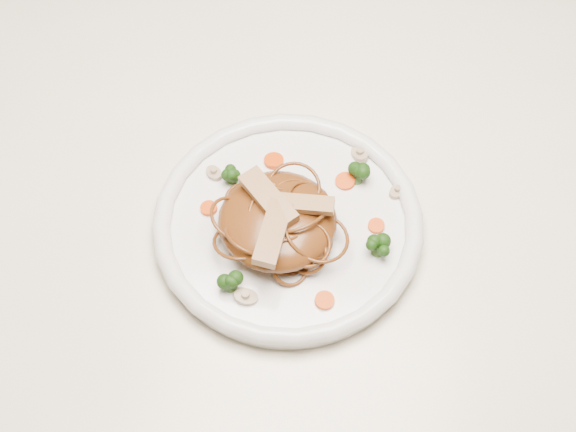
# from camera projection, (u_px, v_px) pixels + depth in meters

# --- Properties ---
(ground) EXTENTS (4.00, 4.00, 0.00)m
(ground) POSITION_uv_depth(u_px,v_px,m) (299.00, 413.00, 1.57)
(ground) COLOR brown
(ground) RESTS_ON ground
(table) EXTENTS (1.20, 0.80, 0.75)m
(table) POSITION_uv_depth(u_px,v_px,m) (305.00, 238.00, 1.02)
(table) COLOR white
(table) RESTS_ON ground
(plate) EXTENTS (0.37, 0.37, 0.02)m
(plate) POSITION_uv_depth(u_px,v_px,m) (288.00, 227.00, 0.91)
(plate) COLOR white
(plate) RESTS_ON table
(noodle_mound) EXTENTS (0.15, 0.15, 0.04)m
(noodle_mound) POSITION_uv_depth(u_px,v_px,m) (277.00, 221.00, 0.88)
(noodle_mound) COLOR #602F12
(noodle_mound) RESTS_ON plate
(chicken_a) EXTENTS (0.06, 0.02, 0.01)m
(chicken_a) POSITION_uv_depth(u_px,v_px,m) (306.00, 204.00, 0.86)
(chicken_a) COLOR tan
(chicken_a) RESTS_ON noodle_mound
(chicken_b) EXTENTS (0.07, 0.07, 0.01)m
(chicken_b) POSITION_uv_depth(u_px,v_px,m) (268.00, 198.00, 0.86)
(chicken_b) COLOR tan
(chicken_b) RESTS_ON noodle_mound
(chicken_c) EXTENTS (0.03, 0.08, 0.01)m
(chicken_c) POSITION_uv_depth(u_px,v_px,m) (273.00, 233.00, 0.84)
(chicken_c) COLOR tan
(chicken_c) RESTS_ON noodle_mound
(broccoli_0) EXTENTS (0.03, 0.03, 0.03)m
(broccoli_0) POSITION_uv_depth(u_px,v_px,m) (357.00, 172.00, 0.92)
(broccoli_0) COLOR #193A0C
(broccoli_0) RESTS_ON plate
(broccoli_1) EXTENTS (0.03, 0.03, 0.03)m
(broccoli_1) POSITION_uv_depth(u_px,v_px,m) (232.00, 172.00, 0.92)
(broccoli_1) COLOR #193A0C
(broccoli_1) RESTS_ON plate
(broccoli_2) EXTENTS (0.03, 0.03, 0.03)m
(broccoli_2) POSITION_uv_depth(u_px,v_px,m) (230.00, 280.00, 0.85)
(broccoli_2) COLOR #193A0C
(broccoli_2) RESTS_ON plate
(broccoli_3) EXTENTS (0.03, 0.03, 0.03)m
(broccoli_3) POSITION_uv_depth(u_px,v_px,m) (378.00, 245.00, 0.87)
(broccoli_3) COLOR #193A0C
(broccoli_3) RESTS_ON plate
(carrot_0) EXTENTS (0.03, 0.03, 0.00)m
(carrot_0) POSITION_uv_depth(u_px,v_px,m) (345.00, 181.00, 0.93)
(carrot_0) COLOR red
(carrot_0) RESTS_ON plate
(carrot_1) EXTENTS (0.02, 0.02, 0.00)m
(carrot_1) POSITION_uv_depth(u_px,v_px,m) (209.00, 208.00, 0.91)
(carrot_1) COLOR red
(carrot_1) RESTS_ON plate
(carrot_2) EXTENTS (0.02, 0.02, 0.00)m
(carrot_2) POSITION_uv_depth(u_px,v_px,m) (376.00, 226.00, 0.90)
(carrot_2) COLOR red
(carrot_2) RESTS_ON plate
(carrot_3) EXTENTS (0.02, 0.02, 0.00)m
(carrot_3) POSITION_uv_depth(u_px,v_px,m) (274.00, 161.00, 0.94)
(carrot_3) COLOR red
(carrot_3) RESTS_ON plate
(carrot_4) EXTENTS (0.03, 0.03, 0.00)m
(carrot_4) POSITION_uv_depth(u_px,v_px,m) (325.00, 300.00, 0.85)
(carrot_4) COLOR red
(carrot_4) RESTS_ON plate
(mushroom_0) EXTENTS (0.03, 0.03, 0.01)m
(mushroom_0) POSITION_uv_depth(u_px,v_px,m) (246.00, 297.00, 0.85)
(mushroom_0) COLOR #C4B093
(mushroom_0) RESTS_ON plate
(mushroom_1) EXTENTS (0.03, 0.03, 0.01)m
(mushroom_1) POSITION_uv_depth(u_px,v_px,m) (397.00, 191.00, 0.92)
(mushroom_1) COLOR #C4B093
(mushroom_1) RESTS_ON plate
(mushroom_2) EXTENTS (0.03, 0.03, 0.01)m
(mushroom_2) POSITION_uv_depth(u_px,v_px,m) (214.00, 173.00, 0.93)
(mushroom_2) COLOR #C4B093
(mushroom_2) RESTS_ON plate
(mushroom_3) EXTENTS (0.04, 0.04, 0.01)m
(mushroom_3) POSITION_uv_depth(u_px,v_px,m) (360.00, 154.00, 0.95)
(mushroom_3) COLOR #C4B093
(mushroom_3) RESTS_ON plate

